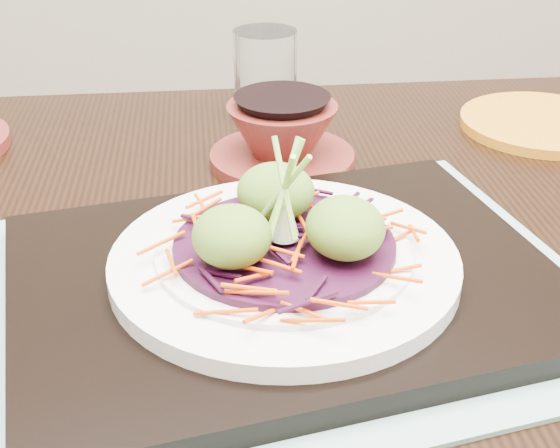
{
  "coord_description": "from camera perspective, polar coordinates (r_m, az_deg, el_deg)",
  "views": [
    {
      "loc": [
        -0.12,
        -0.48,
        1.1
      ],
      "look_at": [
        -0.05,
        -0.0,
        0.83
      ],
      "focal_mm": 50.0,
      "sensor_mm": 36.0,
      "label": 1
    }
  ],
  "objects": [
    {
      "name": "cabbage_bed",
      "position": [
        0.54,
        0.32,
        -1.56
      ],
      "size": [
        0.15,
        0.15,
        0.01
      ],
      "primitive_type": "cylinder",
      "color": "#350A24",
      "rests_on": "white_plate"
    },
    {
      "name": "dining_table",
      "position": [
        0.65,
        3.36,
        -10.97
      ],
      "size": [
        1.3,
        0.89,
        0.79
      ],
      "rotation": [
        0.0,
        0.0,
        -0.04
      ],
      "color": "black",
      "rests_on": "ground"
    },
    {
      "name": "white_plate",
      "position": [
        0.55,
        0.32,
        -2.68
      ],
      "size": [
        0.25,
        0.25,
        0.02
      ],
      "color": "white",
      "rests_on": "serving_tray"
    },
    {
      "name": "carrot_julienne",
      "position": [
        0.54,
        0.32,
        -0.86
      ],
      "size": [
        0.19,
        0.19,
        0.01
      ],
      "primitive_type": null,
      "color": "#DD4203",
      "rests_on": "cabbage_bed"
    },
    {
      "name": "serving_tray",
      "position": [
        0.56,
        0.31,
        -4.14
      ],
      "size": [
        0.41,
        0.34,
        0.02
      ],
      "primitive_type": "cube",
      "rotation": [
        0.0,
        0.0,
        0.15
      ],
      "color": "black",
      "rests_on": "placemat"
    },
    {
      "name": "yellow_plate",
      "position": [
        0.89,
        18.65,
        7.0
      ],
      "size": [
        0.21,
        0.21,
        0.01
      ],
      "primitive_type": "cylinder",
      "rotation": [
        0.0,
        0.0,
        -0.22
      ],
      "color": "#C77716",
      "rests_on": "dining_table"
    },
    {
      "name": "terracotta_bowl_set",
      "position": [
        0.75,
        0.16,
        6.35
      ],
      "size": [
        0.14,
        0.14,
        0.06
      ],
      "rotation": [
        0.0,
        0.0,
        0.02
      ],
      "color": "#5C1B16",
      "rests_on": "dining_table"
    },
    {
      "name": "scallion_garnish",
      "position": [
        0.52,
        0.33,
        2.29
      ],
      "size": [
        0.06,
        0.06,
        0.08
      ],
      "primitive_type": null,
      "color": "#94D053",
      "rests_on": "cabbage_bed"
    },
    {
      "name": "water_glass",
      "position": [
        0.86,
        -1.08,
        10.79
      ],
      "size": [
        0.08,
        0.08,
        0.1
      ],
      "primitive_type": "cylinder",
      "rotation": [
        0.0,
        0.0,
        -0.21
      ],
      "color": "white",
      "rests_on": "dining_table"
    },
    {
      "name": "placemat",
      "position": [
        0.56,
        0.31,
        -5.02
      ],
      "size": [
        0.48,
        0.4,
        0.0
      ],
      "primitive_type": "cube",
      "rotation": [
        0.0,
        0.0,
        0.15
      ],
      "color": "#7EA38D",
      "rests_on": "dining_table"
    },
    {
      "name": "guacamole_scoops",
      "position": [
        0.53,
        0.34,
        0.45
      ],
      "size": [
        0.13,
        0.12,
        0.04
      ],
      "color": "olive",
      "rests_on": "cabbage_bed"
    }
  ]
}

